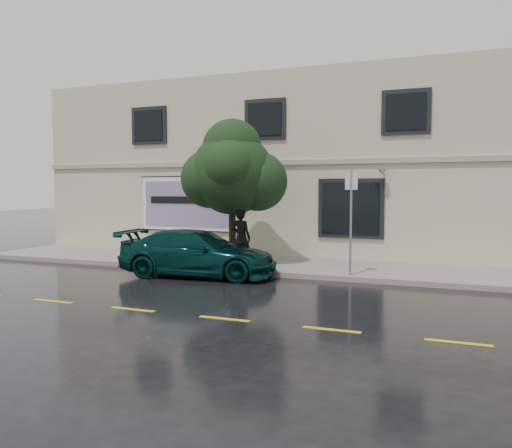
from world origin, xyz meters
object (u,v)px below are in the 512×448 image
(car, at_px, (198,253))
(fire_hydrant, at_px, (162,246))
(pedestrian, at_px, (241,238))
(street_tree, at_px, (232,174))

(car, height_order, fire_hydrant, car)
(pedestrian, bearing_deg, street_tree, -22.08)
(car, distance_m, street_tree, 2.98)
(fire_hydrant, bearing_deg, car, -31.57)
(car, bearing_deg, street_tree, -18.90)
(street_tree, bearing_deg, pedestrian, -34.32)
(fire_hydrant, bearing_deg, street_tree, -1.55)
(car, bearing_deg, pedestrian, -37.12)
(car, xyz_separation_m, fire_hydrant, (-2.61, 2.21, -0.14))
(pedestrian, bearing_deg, car, 70.34)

